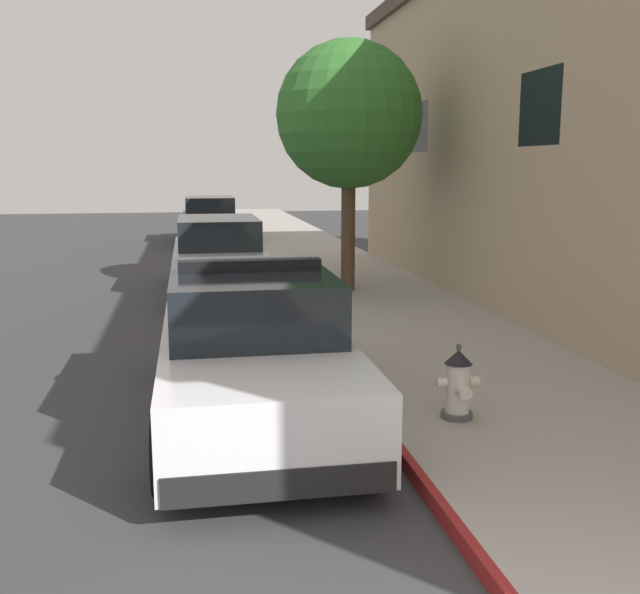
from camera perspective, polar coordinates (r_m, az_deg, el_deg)
ground_plane at (r=12.66m, az=-21.47°, el=-2.93°), size 30.51×60.00×0.20m
sidewalk_pavement at (r=12.85m, az=5.71°, el=-1.29°), size 3.24×60.00×0.14m
curb_painted_edge at (r=12.50m, az=-1.62°, el=-1.57°), size 0.08×60.00×0.14m
police_cruiser at (r=7.69m, az=-5.37°, el=-4.04°), size 1.94×4.84×1.68m
parked_car_silver_ahead at (r=15.41m, az=-7.96°, el=3.13°), size 1.94×4.84×1.56m
parked_car_dark_far at (r=25.69m, az=-8.66°, el=5.97°), size 1.94×4.84×1.56m
fire_hydrant at (r=7.43m, az=10.79°, el=-6.75°), size 0.44×0.40×0.76m
street_tree at (r=14.57m, az=2.29°, el=14.06°), size 2.87×2.87×4.91m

